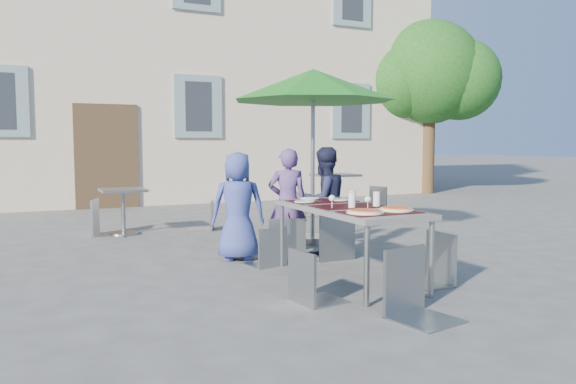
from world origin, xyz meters
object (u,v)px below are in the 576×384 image
cafe_table_0 (123,205)px  bg_chair_r_1 (375,183)px  child_1 (288,202)px  patio_umbrella (313,87)px  pizza_near_left (365,211)px  cafe_table_1 (335,186)px  chair_1 (286,213)px  bg_chair_l_1 (306,190)px  dining_table (348,212)px  bg_chair_l_0 (102,195)px  chair_2 (333,208)px  child_0 (238,206)px  chair_3 (311,244)px  chair_4 (433,227)px  chair_0 (268,223)px  pizza_near_right (396,209)px  child_2 (324,201)px  chair_5 (416,241)px  bg_chair_r_0 (206,198)px

cafe_table_0 → bg_chair_r_1: bg_chair_r_1 is taller
child_1 → patio_umbrella: patio_umbrella is taller
bg_chair_r_1 → patio_umbrella: bearing=-137.2°
pizza_near_left → cafe_table_1: size_ratio=0.43×
chair_1 → bg_chair_l_1: 4.12m
dining_table → cafe_table_1: size_ratio=2.32×
bg_chair_l_0 → bg_chair_l_1: size_ratio=1.21×
cafe_table_0 → cafe_table_1: cafe_table_1 is taller
chair_1 → bg_chair_l_0: bearing=121.7°
child_1 → chair_2: bearing=151.4°
chair_1 → cafe_table_0: (-1.43, 2.77, -0.11)m
child_0 → cafe_table_0: 2.66m
chair_3 → cafe_table_0: bearing=101.4°
chair_2 → chair_3: bearing=-125.4°
child_0 → chair_4: 2.31m
chair_4 → cafe_table_1: chair_4 is taller
child_1 → chair_0: child_1 is taller
child_0 → child_1: bearing=-160.3°
pizza_near_right → chair_4: size_ratio=0.34×
child_0 → bg_chair_l_0: (-1.24, 2.51, -0.02)m
patio_umbrella → cafe_table_1: size_ratio=2.98×
pizza_near_left → chair_4: 0.86m
chair_1 → child_2: bearing=15.3°
chair_5 → bg_chair_l_1: bearing=71.1°
child_1 → patio_umbrella: (0.67, 0.63, 1.48)m
pizza_near_left → chair_3: (-0.55, -0.00, -0.26)m
bg_chair_r_0 → dining_table: bearing=-85.0°
chair_0 → cafe_table_0: size_ratio=1.22×
child_1 → child_2: 0.45m
child_0 → patio_umbrella: 2.10m
chair_2 → bg_chair_l_0: bearing=127.7°
chair_0 → patio_umbrella: patio_umbrella is taller
child_0 → child_2: size_ratio=0.96×
bg_chair_l_0 → bg_chair_l_1: (3.79, 0.78, -0.12)m
patio_umbrella → cafe_table_0: bearing=141.0°
child_1 → bg_chair_r_1: size_ratio=1.33×
chair_2 → bg_chair_r_1: bearing=50.2°
child_2 → chair_4: (0.25, -1.76, -0.10)m
child_1 → bg_chair_r_0: bearing=-61.7°
chair_4 → dining_table: bearing=143.7°
chair_1 → chair_3: 1.75m
pizza_near_left → bg_chair_r_1: size_ratio=0.34×
child_0 → child_1: child_1 is taller
bg_chair_l_0 → chair_2: bearing=-52.3°
child_0 → chair_5: 2.71m
child_2 → chair_1: bearing=4.8°
pizza_near_left → cafe_table_0: 4.67m
child_1 → bg_chair_r_0: child_1 is taller
chair_2 → cafe_table_0: chair_2 is taller
pizza_near_right → cafe_table_0: bearing=112.4°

